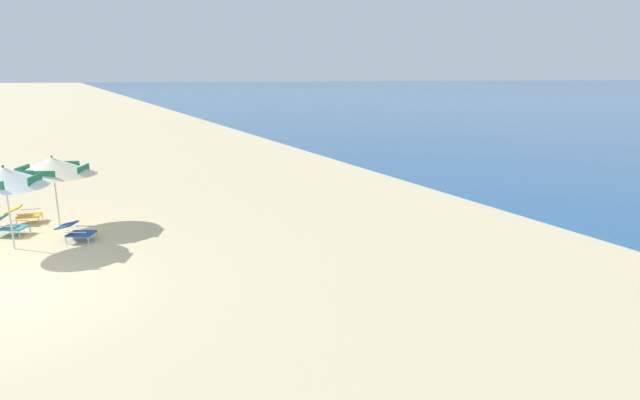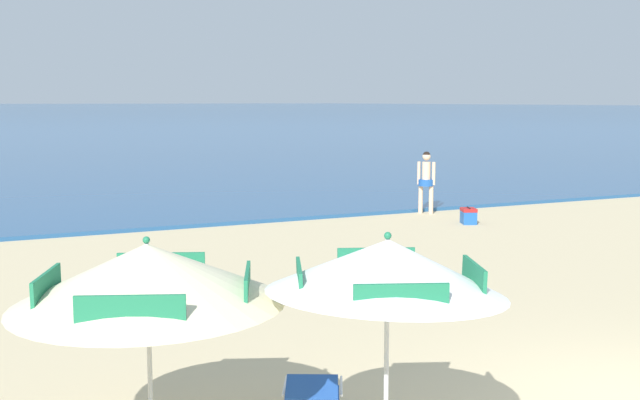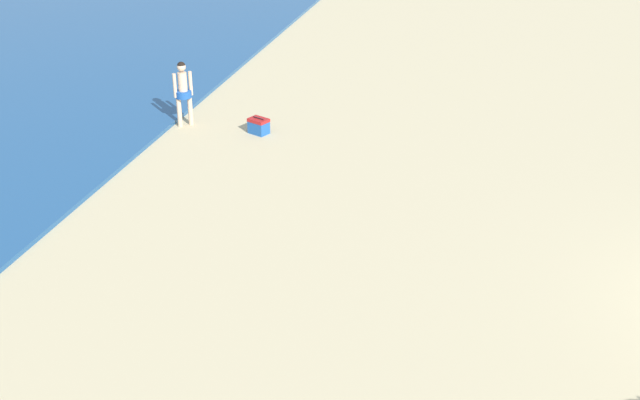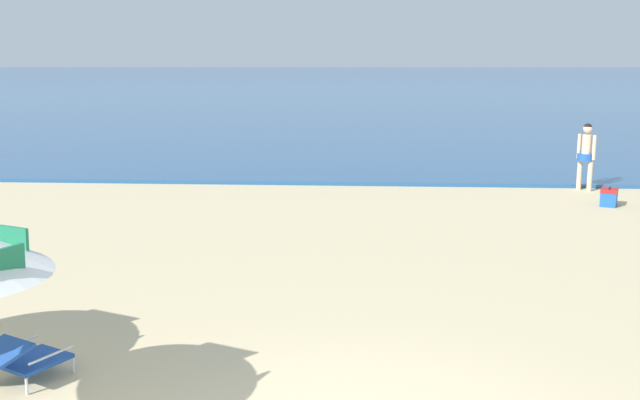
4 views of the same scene
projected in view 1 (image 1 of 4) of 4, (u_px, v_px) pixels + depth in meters
The scene contains 6 objects.
ground_plane at pixel (0, 300), 9.75m from camera, with size 800.00×800.00×0.00m, color #CCB78C.
beach_umbrella_striped_main at pixel (53, 167), 14.13m from camera, with size 2.92×2.92×2.02m.
beach_umbrella_striped_second at pixel (4, 177), 12.21m from camera, with size 2.51×2.49×2.09m.
lounge_chair_under_umbrella at pixel (8, 225), 13.68m from camera, with size 0.88×1.03×0.53m.
lounge_chair_beside_umbrella at pixel (76, 231), 13.16m from camera, with size 0.86×0.99×0.49m.
lounge_chair_facing_sea at pixel (24, 213), 14.83m from camera, with size 0.66×0.94×0.51m.
Camera 1 is at (10.79, 1.45, 4.12)m, focal length 28.90 mm.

